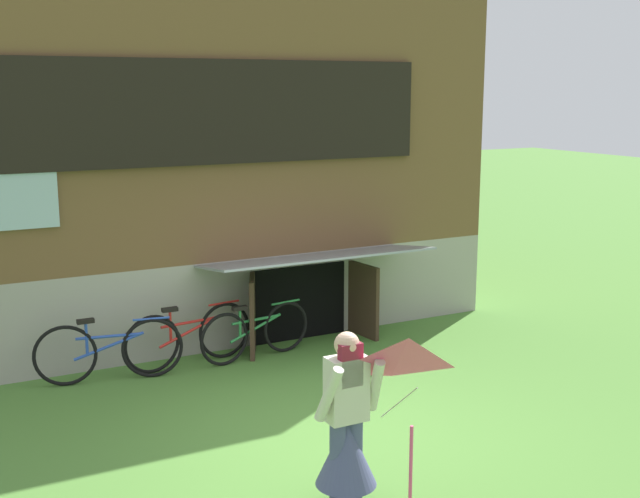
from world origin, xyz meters
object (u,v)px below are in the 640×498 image
Objects in this scene: person at (347,436)px; bicycle_red at (189,336)px; kite at (408,384)px; bicycle_green at (256,332)px; bicycle_blue at (109,351)px.

bicycle_red is (0.01, 4.07, -0.26)m from person.
person reaches higher than kite.
person is at bearing -110.75° from bicycle_green.
bicycle_blue is (-1.04, -0.12, 0.00)m from bicycle_red.
bicycle_red is (-0.26, 4.57, -0.83)m from kite.
bicycle_blue is (-1.04, 3.95, -0.26)m from person.
person is 0.95× the size of bicycle_green.
bicycle_green is at bearing 56.93° from person.
bicycle_green is 0.93× the size of bicycle_red.
bicycle_blue is at bearing 170.60° from bicycle_green.
kite is at bearing -106.05° from bicycle_green.
bicycle_red is at bearing 17.33° from bicycle_blue.
bicycle_green is at bearing 82.26° from kite.
bicycle_red is 1.01× the size of bicycle_blue.
kite is at bearing -62.70° from bicycle_blue.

